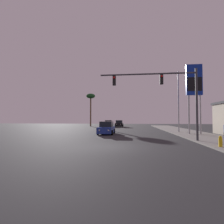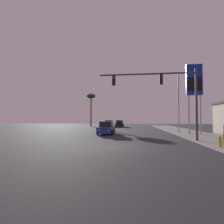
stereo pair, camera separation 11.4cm
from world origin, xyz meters
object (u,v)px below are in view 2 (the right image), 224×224
at_px(gas_station_sign, 194,84).
at_px(palm_tree_far, 91,98).
at_px(car_blue, 106,128).
at_px(traffic_light_mast, 166,89).
at_px(car_red, 109,124).
at_px(fire_hydrant, 220,142).
at_px(street_lamp, 178,98).
at_px(car_black, 120,124).

relative_size(gas_station_sign, palm_tree_far, 1.00).
relative_size(car_blue, traffic_light_mast, 0.49).
distance_m(car_red, palm_tree_far, 8.91).
height_order(car_red, traffic_light_mast, traffic_light_mast).
height_order(car_blue, palm_tree_far, palm_tree_far).
xyz_separation_m(car_blue, fire_hydrant, (9.46, -10.41, -0.27)).
xyz_separation_m(street_lamp, gas_station_sign, (1.33, -3.14, 1.50)).
distance_m(car_black, traffic_light_mast, 29.56).
bearing_deg(palm_tree_far, traffic_light_mast, -64.51).
height_order(car_blue, car_red, same).
bearing_deg(gas_station_sign, car_red, 123.43).
relative_size(car_black, fire_hydrant, 5.67).
height_order(gas_station_sign, palm_tree_far, gas_station_sign).
distance_m(car_black, gas_station_sign, 24.89).
distance_m(car_blue, street_lamp, 11.55).
bearing_deg(palm_tree_far, car_red, -18.22).
bearing_deg(fire_hydrant, traffic_light_mast, 129.17).
height_order(car_black, street_lamp, street_lamp).
height_order(car_red, street_lamp, street_lamp).
distance_m(car_blue, car_red, 21.91).
distance_m(car_black, fire_hydrant, 33.44).
height_order(street_lamp, palm_tree_far, street_lamp).
bearing_deg(street_lamp, traffic_light_mast, -108.93).
relative_size(car_red, gas_station_sign, 0.48).
distance_m(car_black, street_lamp, 21.25).
bearing_deg(gas_station_sign, car_black, 118.02).
relative_size(traffic_light_mast, street_lamp, 0.98).
bearing_deg(palm_tree_far, car_black, -12.50).
relative_size(car_black, street_lamp, 0.48).
relative_size(car_black, gas_station_sign, 0.48).
relative_size(car_blue, car_black, 1.00).
height_order(car_black, fire_hydrant, car_black).
bearing_deg(car_red, street_lamp, 126.61).
bearing_deg(gas_station_sign, fire_hydrant, -100.47).
height_order(car_blue, car_black, same).
bearing_deg(fire_hydrant, palm_tree_far, 117.12).
xyz_separation_m(fire_hydrant, palm_tree_far, (-17.34, 33.86, 7.31)).
distance_m(car_red, gas_station_sign, 26.32).
distance_m(street_lamp, gas_station_sign, 3.72).
distance_m(gas_station_sign, fire_hydrant, 12.53).
bearing_deg(palm_tree_far, gas_station_sign, -50.11).
distance_m(street_lamp, palm_tree_far, 27.03).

